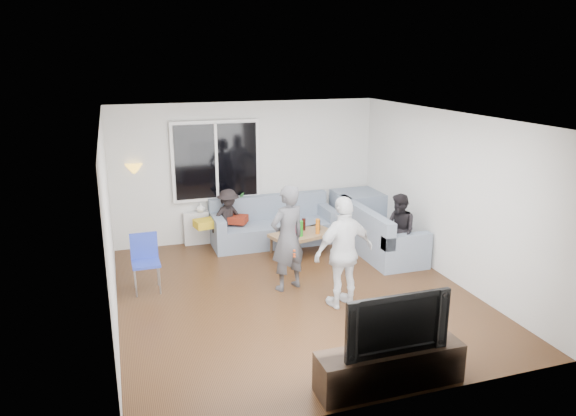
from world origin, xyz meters
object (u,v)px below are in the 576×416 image
object	(u,v)px
coffee_table	(302,244)
player_left	(288,238)
side_chair	(146,264)
spectator_right	(399,230)
sofa_back_section	(274,221)
tv_console	(390,367)
television	(392,320)
spectator_back	(229,219)
player_right	(344,252)
sofa_right_section	(380,230)
floor_lamp	(137,207)

from	to	relation	value
coffee_table	player_left	bearing A→B (deg)	-118.43
side_chair	spectator_right	world-z (taller)	spectator_right
side_chair	coffee_table	bearing A→B (deg)	14.21
sofa_back_section	tv_console	xyz separation A→B (m)	(-0.15, -4.77, -0.20)
player_left	coffee_table	bearing A→B (deg)	-137.32
coffee_table	player_left	world-z (taller)	player_left
television	spectator_back	bearing A→B (deg)	98.24
player_left	spectator_back	xyz separation A→B (m)	(-0.45, 2.08, -0.25)
side_chair	television	bearing A→B (deg)	-56.28
sofa_back_section	coffee_table	size ratio (longest dim) A/B	2.09
player_right	television	size ratio (longest dim) A/B	1.38
sofa_right_section	television	xyz separation A→B (m)	(-1.81, -3.70, 0.35)
player_right	player_left	bearing A→B (deg)	-64.58
floor_lamp	player_right	world-z (taller)	player_right
sofa_right_section	sofa_back_section	bearing A→B (deg)	56.97
side_chair	floor_lamp	distance (m)	2.04
coffee_table	spectator_right	world-z (taller)	spectator_right
spectator_right	player_right	bearing A→B (deg)	-57.54
player_left	spectator_back	size ratio (longest dim) A/B	1.46
floor_lamp	television	xyz separation A→B (m)	(2.26, -5.29, -0.01)
side_chair	tv_console	distance (m)	3.99
coffee_table	spectator_back	xyz separation A→B (m)	(-1.15, 0.79, 0.35)
player_left	side_chair	bearing A→B (deg)	-34.42
sofa_right_section	floor_lamp	bearing A→B (deg)	68.58
floor_lamp	player_right	xyz separation A→B (m)	(2.58, -3.36, 0.01)
side_chair	spectator_back	world-z (taller)	spectator_back
sofa_right_section	player_left	world-z (taller)	player_left
sofa_right_section	player_left	xyz separation A→B (m)	(-2.05, -0.98, 0.38)
floor_lamp	player_left	distance (m)	3.27
player_left	tv_console	bearing A→B (deg)	76.30
floor_lamp	spectator_right	bearing A→B (deg)	-28.91
spectator_right	tv_console	xyz separation A→B (m)	(-1.81, -3.04, -0.39)
side_chair	sofa_right_section	bearing A→B (deg)	4.93
player_left	spectator_right	xyz separation A→B (m)	(2.05, 0.33, -0.19)
sofa_right_section	coffee_table	distance (m)	1.41
floor_lamp	spectator_back	bearing A→B (deg)	-17.42
floor_lamp	television	world-z (taller)	floor_lamp
player_left	player_right	xyz separation A→B (m)	(0.56, -0.78, -0.01)
sofa_back_section	sofa_right_section	distance (m)	1.97
spectator_back	sofa_right_section	bearing A→B (deg)	-42.52
sofa_back_section	player_right	xyz separation A→B (m)	(0.16, -2.83, 0.37)
tv_console	sofa_right_section	bearing A→B (deg)	63.96
sofa_right_section	player_right	xyz separation A→B (m)	(-1.49, -1.76, 0.37)
side_chair	player_left	bearing A→B (deg)	-16.44
spectator_back	tv_console	distance (m)	4.86
sofa_back_section	spectator_right	world-z (taller)	spectator_right
sofa_right_section	coffee_table	xyz separation A→B (m)	(-1.35, 0.32, -0.22)
sofa_right_section	tv_console	world-z (taller)	sofa_right_section
spectator_back	coffee_table	bearing A→B (deg)	-53.07
coffee_table	floor_lamp	bearing A→B (deg)	154.81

